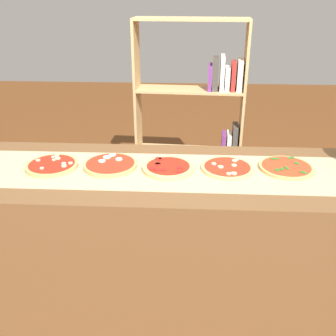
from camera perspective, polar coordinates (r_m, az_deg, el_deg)
The scene contains 9 objects.
ground_plane at distance 2.56m, azimuth 0.00°, elevation -18.66°, with size 12.00×12.00×0.00m, color brown.
counter at distance 2.28m, azimuth 0.00°, elevation -10.60°, with size 2.60×0.76×0.88m, color brown.
parchment_paper at distance 2.05m, azimuth 0.00°, elevation -0.48°, with size 2.14×0.46×0.00m, color tan.
pizza_mushroom_0 at distance 2.18m, azimuth -16.77°, elevation 0.40°, with size 0.28×0.28×0.03m.
pizza_mozzarella_1 at distance 2.12m, azimuth -8.51°, elevation 0.49°, with size 0.29×0.29×0.03m.
pizza_pepperoni_2 at distance 2.06m, azimuth 0.01°, elevation 0.06°, with size 0.28×0.28×0.03m.
pizza_mushroom_3 at distance 2.09m, azimuth 8.75°, elevation 0.04°, with size 0.28×0.28×0.02m.
pizza_spinach_4 at distance 2.16m, azimuth 17.06°, elevation 0.09°, with size 0.29×0.29×0.02m.
bookshelf at distance 3.14m, azimuth 5.00°, elevation 6.77°, with size 0.87×0.29×1.57m.
Camera 1 is at (0.10, -1.84, 1.77)m, focal length 41.25 mm.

